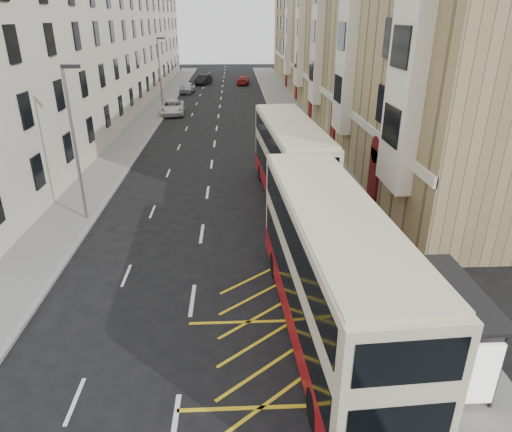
{
  "coord_description": "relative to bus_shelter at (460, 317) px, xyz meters",
  "views": [
    {
      "loc": [
        1.8,
        -11.2,
        10.27
      ],
      "look_at": [
        2.66,
        7.21,
        2.16
      ],
      "focal_mm": 32.0,
      "sensor_mm": 36.0,
      "label": 1
    }
  ],
  "objects": [
    {
      "name": "pedestrian_mid",
      "position": [
        1.31,
        0.84,
        -1.05
      ],
      "size": [
        0.92,
        0.72,
        1.87
      ],
      "primitive_type": "imported",
      "rotation": [
        0.0,
        0.0,
        -0.02
      ],
      "color": "black",
      "rests_on": "pavement_right"
    },
    {
      "name": "ground",
      "position": [
        -8.34,
        0.39,
        -2.14
      ],
      "size": [
        200.0,
        200.0,
        0.0
      ],
      "primitive_type": "plane",
      "color": "black",
      "rests_on": "ground"
    },
    {
      "name": "pedestrian_far",
      "position": [
        -0.44,
        2.07,
        -1.03
      ],
      "size": [
        1.16,
        1.06,
        1.91
      ],
      "primitive_type": "imported",
      "rotation": [
        0.0,
        0.0,
        2.47
      ],
      "color": "black",
      "rests_on": "pavement_right"
    },
    {
      "name": "pavement_right",
      "position": [
        -0.34,
        30.39,
        -2.06
      ],
      "size": [
        4.0,
        120.0,
        0.15
      ],
      "primitive_type": "cube",
      "color": "slate",
      "rests_on": "ground"
    },
    {
      "name": "street_lamp_far",
      "position": [
        -14.69,
        42.39,
        2.5
      ],
      "size": [
        0.93,
        0.18,
        8.0
      ],
      "color": "slate",
      "rests_on": "pavement_left"
    },
    {
      "name": "guard_railing",
      "position": [
        -2.09,
        6.14,
        -1.28
      ],
      "size": [
        0.06,
        6.56,
        1.01
      ],
      "color": "red",
      "rests_on": "pavement_right"
    },
    {
      "name": "terrace_right",
      "position": [
        6.54,
        45.77,
        5.38
      ],
      "size": [
        10.75,
        79.0,
        15.25
      ],
      "color": "tan",
      "rests_on": "ground"
    },
    {
      "name": "white_van",
      "position": [
        -13.54,
        41.7,
        -1.36
      ],
      "size": [
        2.99,
        5.75,
        1.55
      ],
      "primitive_type": "imported",
      "rotation": [
        0.0,
        0.0,
        0.08
      ],
      "color": "silver",
      "rests_on": "ground"
    },
    {
      "name": "street_lamp_near",
      "position": [
        -14.69,
        12.39,
        2.5
      ],
      "size": [
        0.93,
        0.18,
        8.0
      ],
      "color": "slate",
      "rests_on": "pavement_left"
    },
    {
      "name": "double_decker_rear",
      "position": [
        -3.34,
        14.88,
        0.29
      ],
      "size": [
        3.52,
        12.09,
        4.76
      ],
      "rotation": [
        0.0,
        0.0,
        0.07
      ],
      "color": "beige",
      "rests_on": "ground"
    },
    {
      "name": "road_markings",
      "position": [
        -8.34,
        45.39,
        -2.13
      ],
      "size": [
        10.0,
        110.0,
        0.01
      ],
      "primitive_type": null,
      "color": "silver",
      "rests_on": "ground"
    },
    {
      "name": "pedestrian_near",
      "position": [
        -1.35,
        1.98,
        -1.02
      ],
      "size": [
        0.83,
        0.8,
        1.93
      ],
      "primitive_type": "imported",
      "rotation": [
        0.0,
        0.0,
        3.83
      ],
      "color": "black",
      "rests_on": "pavement_right"
    },
    {
      "name": "kerb_left",
      "position": [
        -14.34,
        30.39,
        -2.06
      ],
      "size": [
        0.25,
        120.0,
        0.15
      ],
      "primitive_type": "cube",
      "color": "gray",
      "rests_on": "ground"
    },
    {
      "name": "terrace_left",
      "position": [
        -21.77,
        45.89,
        4.38
      ],
      "size": [
        9.18,
        79.0,
        13.25
      ],
      "color": "beige",
      "rests_on": "ground"
    },
    {
      "name": "double_decker_front",
      "position": [
        -3.47,
        2.25,
        0.34
      ],
      "size": [
        3.47,
        12.33,
        4.86
      ],
      "rotation": [
        0.0,
        0.0,
        0.06
      ],
      "color": "beige",
      "rests_on": "ground"
    },
    {
      "name": "car_red",
      "position": [
        -5.04,
        65.95,
        -1.47
      ],
      "size": [
        2.26,
        4.75,
        1.33
      ],
      "primitive_type": "imported",
      "rotation": [
        0.0,
        0.0,
        3.05
      ],
      "color": "maroon",
      "rests_on": "ground"
    },
    {
      "name": "car_silver",
      "position": [
        -13.28,
        57.14,
        -1.39
      ],
      "size": [
        2.23,
        4.55,
        1.5
      ],
      "primitive_type": "imported",
      "rotation": [
        0.0,
        0.0,
        -0.11
      ],
      "color": "#A3A6AA",
      "rests_on": "ground"
    },
    {
      "name": "pavement_left",
      "position": [
        -15.84,
        30.39,
        -2.06
      ],
      "size": [
        3.0,
        120.0,
        0.15
      ],
      "primitive_type": "cube",
      "color": "slate",
      "rests_on": "ground"
    },
    {
      "name": "car_dark",
      "position": [
        -11.48,
        66.3,
        -1.37
      ],
      "size": [
        2.88,
        4.9,
        1.53
      ],
      "primitive_type": "imported",
      "rotation": [
        0.0,
        0.0,
        -0.29
      ],
      "color": "black",
      "rests_on": "ground"
    },
    {
      "name": "litter_bin",
      "position": [
        -1.99,
        -2.6,
        -1.5
      ],
      "size": [
        0.57,
        0.57,
        0.94
      ],
      "color": "black",
      "rests_on": "pavement_right"
    },
    {
      "name": "bus_shelter",
      "position": [
        0.0,
        0.0,
        0.0
      ],
      "size": [
        1.65,
        4.25,
        2.7
      ],
      "color": "black",
      "rests_on": "pavement_right"
    },
    {
      "name": "kerb_right",
      "position": [
        -2.34,
        30.39,
        -2.06
      ],
      "size": [
        0.25,
        120.0,
        0.15
      ],
      "primitive_type": "cube",
      "color": "gray",
      "rests_on": "ground"
    }
  ]
}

